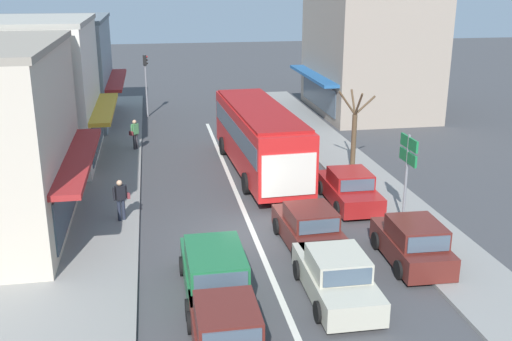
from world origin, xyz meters
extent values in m
plane|color=#3F3F42|center=(0.00, 0.00, 0.00)|extent=(140.00, 140.00, 0.00)
cube|color=silver|center=(0.00, 4.00, 0.00)|extent=(0.20, 28.00, 0.01)
cube|color=gray|center=(-6.80, 6.00, 0.07)|extent=(5.20, 44.00, 0.14)
cube|color=gray|center=(6.20, 6.00, 0.06)|extent=(2.80, 44.00, 0.12)
cube|color=maroon|center=(-6.30, 1.87, 2.70)|extent=(1.10, 8.56, 0.20)
cube|color=#425160|center=(-6.72, 1.87, 1.40)|extent=(0.06, 7.44, 1.80)
cube|color=silver|center=(-10.20, 10.98, 3.50)|extent=(7.60, 8.28, 6.99)
cube|color=gold|center=(-5.95, 10.98, 2.70)|extent=(1.10, 7.62, 0.20)
cube|color=#425160|center=(-6.37, 10.98, 1.40)|extent=(0.06, 6.63, 1.80)
cube|color=#A19D92|center=(-10.20, 10.98, 7.11)|extent=(7.76, 8.28, 0.24)
cube|color=#84939E|center=(-10.20, 20.16, 3.27)|extent=(7.97, 9.50, 6.53)
cube|color=maroon|center=(-5.76, 20.16, 2.70)|extent=(1.10, 8.74, 0.20)
cube|color=#425160|center=(-6.18, 20.16, 1.40)|extent=(0.06, 7.60, 1.80)
cube|color=slate|center=(-10.20, 20.16, 6.65)|extent=(8.13, 9.50, 0.24)
cube|color=gray|center=(11.50, 19.75, 4.46)|extent=(7.01, 10.13, 8.92)
cube|color=#23568E|center=(7.55, 19.75, 2.70)|extent=(1.10, 9.32, 0.20)
cube|color=#425160|center=(7.97, 19.75, 1.40)|extent=(0.06, 8.10, 1.80)
cube|color=red|center=(1.54, 7.41, 1.76)|extent=(2.97, 10.90, 2.70)
cube|color=#425160|center=(1.54, 7.41, 2.16)|extent=(2.99, 10.47, 0.90)
cube|color=beige|center=(1.78, 1.98, 1.56)|extent=(2.25, 0.16, 1.76)
cube|color=maroon|center=(1.54, 7.41, 3.17)|extent=(2.81, 10.03, 0.12)
cylinder|color=black|center=(0.15, 10.70, 0.48)|extent=(0.30, 0.97, 0.96)
cylinder|color=black|center=(2.64, 10.81, 0.48)|extent=(0.30, 0.97, 0.96)
cylinder|color=black|center=(0.42, 4.39, 0.48)|extent=(0.30, 0.97, 0.96)
cylinder|color=black|center=(2.92, 4.49, 0.48)|extent=(0.30, 0.97, 0.96)
cube|color=#561E19|center=(-1.94, -7.25, 0.52)|extent=(1.65, 3.70, 0.76)
cube|color=#561E19|center=(-1.95, -7.55, 1.22)|extent=(1.52, 1.90, 0.64)
cube|color=#425160|center=(-1.94, -6.58, 1.22)|extent=(1.40, 0.06, 0.54)
cube|color=#425160|center=(-1.95, -8.52, 1.22)|extent=(1.37, 0.06, 0.51)
cylinder|color=black|center=(-2.76, -6.14, 0.31)|extent=(0.18, 0.62, 0.62)
cylinder|color=black|center=(-1.12, -6.14, 0.31)|extent=(0.18, 0.62, 0.62)
cube|color=#1E6638|center=(-1.90, -4.12, 0.52)|extent=(1.79, 4.51, 0.76)
cube|color=#1E6638|center=(-1.89, -4.47, 1.24)|extent=(1.66, 2.61, 0.68)
cube|color=#425160|center=(-1.90, -3.15, 1.24)|extent=(1.51, 0.07, 0.58)
cube|color=#425160|center=(-1.88, -5.79, 1.24)|extent=(1.48, 0.07, 0.54)
cylinder|color=black|center=(-2.79, -2.78, 0.31)|extent=(0.18, 0.62, 0.62)
cylinder|color=black|center=(-1.03, -2.77, 0.31)|extent=(0.18, 0.62, 0.62)
cylinder|color=black|center=(-2.77, -5.48, 0.31)|extent=(0.18, 0.62, 0.62)
cylinder|color=black|center=(-1.01, -5.47, 0.31)|extent=(0.18, 0.62, 0.62)
cube|color=#561E19|center=(1.77, -1.37, 0.51)|extent=(1.91, 4.28, 0.72)
cube|color=#561E19|center=(1.78, -1.47, 1.17)|extent=(1.64, 1.87, 0.60)
cube|color=#425160|center=(1.73, -0.55, 1.17)|extent=(1.44, 0.13, 0.51)
cube|color=#425160|center=(1.82, -2.39, 1.17)|extent=(1.41, 0.12, 0.48)
cylinder|color=black|center=(0.85, -0.15, 0.31)|extent=(0.21, 0.63, 0.62)
cylinder|color=black|center=(2.57, -0.07, 0.31)|extent=(0.21, 0.63, 0.62)
cylinder|color=black|center=(0.97, -2.67, 0.31)|extent=(0.21, 0.63, 0.62)
cylinder|color=black|center=(2.69, -2.59, 0.31)|extent=(0.21, 0.63, 0.62)
cube|color=#B7B29E|center=(1.63, -4.96, 0.51)|extent=(1.75, 4.21, 0.72)
cube|color=#B7B29E|center=(1.63, -5.06, 1.17)|extent=(1.57, 1.81, 0.60)
cube|color=#425160|center=(1.63, -4.14, 1.17)|extent=(1.44, 0.07, 0.51)
cube|color=#425160|center=(1.62, -5.98, 1.17)|extent=(1.40, 0.07, 0.48)
cylinder|color=black|center=(0.78, -3.69, 0.31)|extent=(0.19, 0.62, 0.62)
cylinder|color=black|center=(2.50, -3.71, 0.31)|extent=(0.19, 0.62, 0.62)
cylinder|color=black|center=(0.76, -6.21, 0.31)|extent=(0.19, 0.62, 0.62)
cylinder|color=black|center=(2.48, -6.23, 0.31)|extent=(0.19, 0.62, 0.62)
cube|color=#561E19|center=(4.80, -3.15, 0.52)|extent=(1.77, 3.75, 0.76)
cube|color=#561E19|center=(4.79, -3.45, 1.22)|extent=(1.58, 1.95, 0.64)
cube|color=#425160|center=(4.82, -2.48, 1.22)|extent=(1.40, 0.11, 0.54)
cube|color=#425160|center=(4.75, -4.42, 1.22)|extent=(1.37, 0.11, 0.51)
cylinder|color=black|center=(4.02, -2.01, 0.31)|extent=(0.20, 0.63, 0.62)
cylinder|color=black|center=(5.65, -2.07, 0.31)|extent=(0.20, 0.63, 0.62)
cylinder|color=black|center=(3.94, -4.23, 0.31)|extent=(0.20, 0.63, 0.62)
cylinder|color=black|center=(5.58, -4.29, 0.31)|extent=(0.20, 0.63, 0.62)
cube|color=maroon|center=(4.48, 2.42, 0.51)|extent=(1.77, 4.22, 0.72)
cube|color=maroon|center=(4.48, 2.32, 1.17)|extent=(1.58, 1.82, 0.60)
cube|color=#425160|center=(4.49, 3.24, 1.17)|extent=(1.44, 0.08, 0.51)
cube|color=#425160|center=(4.47, 1.40, 1.17)|extent=(1.40, 0.08, 0.48)
cylinder|color=black|center=(3.63, 3.69, 0.31)|extent=(0.19, 0.62, 0.62)
cylinder|color=black|center=(5.35, 3.67, 0.31)|extent=(0.19, 0.62, 0.62)
cylinder|color=black|center=(3.60, 1.17, 0.31)|extent=(0.19, 0.62, 0.62)
cylinder|color=black|center=(5.32, 1.15, 0.31)|extent=(0.19, 0.62, 0.62)
cylinder|color=gray|center=(-3.82, 20.88, 2.10)|extent=(0.12, 0.12, 4.20)
cube|color=black|center=(-3.82, 20.88, 3.85)|extent=(0.24, 0.24, 0.68)
sphere|color=red|center=(-3.68, 20.88, 4.08)|extent=(0.13, 0.13, 0.13)
sphere|color=black|center=(-3.68, 20.88, 3.86)|extent=(0.13, 0.13, 0.13)
sphere|color=black|center=(-3.68, 20.88, 3.64)|extent=(0.13, 0.13, 0.13)
cylinder|color=gray|center=(5.78, -0.19, 1.80)|extent=(0.10, 0.10, 3.60)
cube|color=#19753D|center=(5.78, -0.21, 3.30)|extent=(0.08, 1.40, 0.44)
cube|color=white|center=(5.83, -0.21, 3.30)|extent=(0.01, 1.10, 0.10)
cube|color=#19753D|center=(5.78, -0.21, 2.75)|extent=(0.08, 1.40, 0.44)
cube|color=white|center=(5.83, -0.21, 2.75)|extent=(0.01, 1.10, 0.10)
cylinder|color=brown|center=(6.05, 6.58, 1.44)|extent=(0.24, 0.24, 2.88)
cylinder|color=brown|center=(6.05, 6.91, 3.42)|extent=(0.10, 0.75, 1.13)
cylinder|color=brown|center=(6.52, 6.58, 3.31)|extent=(1.02, 0.10, 0.94)
cylinder|color=brown|center=(6.05, 6.15, 3.45)|extent=(0.10, 0.94, 1.22)
cylinder|color=brown|center=(5.63, 6.58, 3.44)|extent=(0.92, 0.10, 1.20)
cylinder|color=#333338|center=(-4.42, 12.22, 0.56)|extent=(0.14, 0.14, 0.84)
cylinder|color=#333338|center=(-4.55, 12.09, 0.56)|extent=(0.14, 0.14, 0.84)
cube|color=#478951|center=(-4.48, 12.16, 1.26)|extent=(0.41, 0.41, 0.56)
sphere|color=tan|center=(-4.48, 12.16, 1.66)|extent=(0.22, 0.22, 0.22)
cylinder|color=#478951|center=(-4.31, 12.33, 1.26)|extent=(0.09, 0.09, 0.54)
cylinder|color=#478951|center=(-4.65, 11.99, 1.26)|extent=(0.09, 0.09, 0.54)
cube|color=maroon|center=(-4.69, 11.92, 1.08)|extent=(0.24, 0.24, 0.22)
cylinder|color=#232838|center=(-4.94, 1.85, 0.56)|extent=(0.14, 0.14, 0.84)
cylinder|color=#232838|center=(-4.78, 1.93, 0.56)|extent=(0.14, 0.14, 0.84)
cube|color=black|center=(-4.86, 1.89, 1.26)|extent=(0.42, 0.36, 0.56)
sphere|color=tan|center=(-4.86, 1.89, 1.66)|extent=(0.22, 0.22, 0.22)
cylinder|color=black|center=(-5.07, 1.78, 1.26)|extent=(0.09, 0.09, 0.54)
cylinder|color=black|center=(-4.64, 1.99, 1.26)|extent=(0.09, 0.09, 0.54)
cube|color=maroon|center=(-4.59, 2.04, 1.08)|extent=(0.20, 0.26, 0.22)
camera|label=1|loc=(-3.45, -20.18, 9.06)|focal=42.00mm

